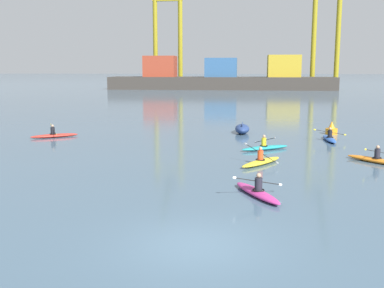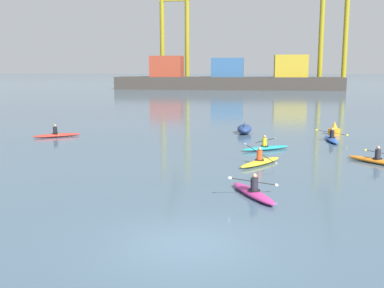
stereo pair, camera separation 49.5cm
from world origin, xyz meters
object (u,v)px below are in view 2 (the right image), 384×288
kayak_red (57,135)px  kayak_magenta (253,192)px  container_barge (228,78)px  capsized_dinghy (244,129)px  channel_buoy (334,130)px  kayak_orange (376,160)px  gantry_crane_west (174,19)px  gantry_crane_west_mid (335,11)px  kayak_blue (332,139)px  kayak_teal (266,147)px  kayak_yellow (260,161)px

kayak_red → kayak_magenta: (14.37, -13.89, 0.00)m
container_barge → capsized_dinghy: (5.41, -73.67, -2.39)m
channel_buoy → kayak_orange: size_ratio=0.34×
capsized_dinghy → kayak_red: size_ratio=0.82×
channel_buoy → kayak_magenta: 18.96m
gantry_crane_west → gantry_crane_west_mid: 40.36m
gantry_crane_west_mid → capsized_dinghy: size_ratio=14.41×
gantry_crane_west_mid → channel_buoy: bearing=-99.1°
channel_buoy → kayak_blue: channel_buoy is taller
gantry_crane_west_mid → kayak_orange: size_ratio=12.88×
gantry_crane_west_mid → kayak_orange: (-12.48, -90.81, -18.24)m
gantry_crane_west → gantry_crane_west_mid: size_ratio=0.92×
kayak_blue → kayak_teal: size_ratio=1.07×
kayak_magenta → kayak_teal: bearing=85.9°
gantry_crane_west_mid → kayak_teal: gantry_crane_west_mid is taller
channel_buoy → kayak_magenta: channel_buoy is taller
kayak_red → kayak_yellow: kayak_yellow is taller
kayak_magenta → gantry_crane_west_mid: bearing=79.0°
kayak_orange → gantry_crane_west: bearing=105.9°
capsized_dinghy → gantry_crane_west: bearing=103.3°
container_barge → kayak_red: bearing=-96.1°
container_barge → kayak_yellow: container_barge is taller
kayak_blue → capsized_dinghy: bearing=153.3°
kayak_blue → kayak_orange: (1.09, -7.35, -0.00)m
gantry_crane_west → container_barge: bearing=-39.7°
container_barge → kayak_magenta: 91.56m
gantry_crane_west_mid → kayak_blue: 86.50m
capsized_dinghy → kayak_orange: size_ratio=0.89×
gantry_crane_west → capsized_dinghy: (20.30, -86.01, -17.39)m
kayak_red → kayak_orange: bearing=-17.7°
gantry_crane_west → channel_buoy: (27.13, -85.72, -17.38)m
gantry_crane_west → kayak_yellow: (21.36, -97.59, -17.57)m
kayak_blue → kayak_teal: 6.22m
capsized_dinghy → kayak_magenta: bearing=-87.8°
kayak_blue → kayak_yellow: 9.90m
gantry_crane_west_mid → kayak_teal: (-18.22, -87.60, -18.24)m
container_barge → kayak_magenta: bearing=-86.2°
kayak_yellow → kayak_blue: bearing=59.5°
capsized_dinghy → kayak_blue: 6.81m
gantry_crane_west_mid → kayak_blue: gantry_crane_west_mid is taller
container_barge → kayak_red: size_ratio=16.77×
kayak_orange → container_barge: bearing=98.5°
kayak_blue → kayak_yellow: kayak_yellow is taller
gantry_crane_west → kayak_magenta: gantry_crane_west is taller
kayak_orange → kayak_teal: kayak_teal is taller
gantry_crane_west → gantry_crane_west_mid: (39.96, -5.60, 0.67)m
kayak_magenta → kayak_red: bearing=136.0°
gantry_crane_west_mid → kayak_blue: bearing=-99.2°
gantry_crane_west_mid → kayak_red: bearing=-111.6°
gantry_crane_west → kayak_teal: gantry_crane_west is taller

